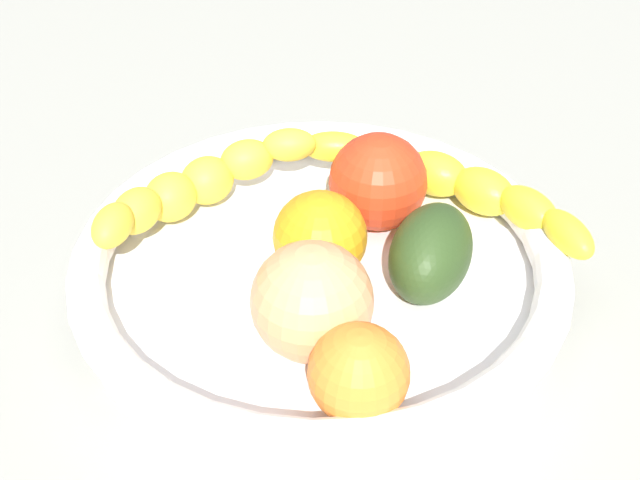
{
  "coord_description": "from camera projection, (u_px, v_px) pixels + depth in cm",
  "views": [
    {
      "loc": [
        10.56,
        -47.1,
        46.21
      ],
      "look_at": [
        0.0,
        0.0,
        8.17
      ],
      "focal_mm": 50.43,
      "sensor_mm": 36.0,
      "label": 1
    }
  ],
  "objects": [
    {
      "name": "kitchen_counter",
      "position": [
        320.0,
        312.0,
        0.66
      ],
      "size": [
        120.0,
        120.0,
        3.0
      ],
      "primitive_type": "cube",
      "color": "#98988D",
      "rests_on": "ground"
    },
    {
      "name": "fruit_bowl",
      "position": [
        320.0,
        270.0,
        0.63
      ],
      "size": [
        34.72,
        34.72,
        4.82
      ],
      "color": "white",
      "rests_on": "kitchen_counter"
    },
    {
      "name": "banana_draped_left",
      "position": [
        454.0,
        183.0,
        0.68
      ],
      "size": [
        23.22,
        12.18,
        4.03
      ],
      "color": "yellow",
      "rests_on": "fruit_bowl"
    },
    {
      "name": "banana_draped_right",
      "position": [
        195.0,
        185.0,
        0.66
      ],
      "size": [
        13.17,
        16.4,
        4.96
      ],
      "color": "yellow",
      "rests_on": "fruit_bowl"
    },
    {
      "name": "orange_front",
      "position": [
        321.0,
        237.0,
        0.61
      ],
      "size": [
        6.52,
        6.52,
        6.52
      ],
      "primitive_type": "sphere",
      "color": "orange",
      "rests_on": "fruit_bowl"
    },
    {
      "name": "orange_mid_left",
      "position": [
        359.0,
        373.0,
        0.52
      ],
      "size": [
        6.01,
        6.01,
        6.01
      ],
      "primitive_type": "sphere",
      "color": "orange",
      "rests_on": "fruit_bowl"
    },
    {
      "name": "tomato_red",
      "position": [
        378.0,
        182.0,
        0.66
      ],
      "size": [
        7.29,
        7.29,
        7.29
      ],
      "primitive_type": "sphere",
      "color": "red",
      "rests_on": "fruit_bowl"
    },
    {
      "name": "peach_blush",
      "position": [
        312.0,
        301.0,
        0.55
      ],
      "size": [
        7.71,
        7.71,
        7.71
      ],
      "primitive_type": "sphere",
      "color": "#F99E65",
      "rests_on": "fruit_bowl"
    },
    {
      "name": "avocado_dark",
      "position": [
        431.0,
        253.0,
        0.61
      ],
      "size": [
        6.54,
        9.17,
        6.06
      ],
      "primitive_type": "ellipsoid",
      "rotation": [
        0.0,
        0.0,
        1.44
      ],
      "color": "#2B441C",
      "rests_on": "fruit_bowl"
    }
  ]
}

